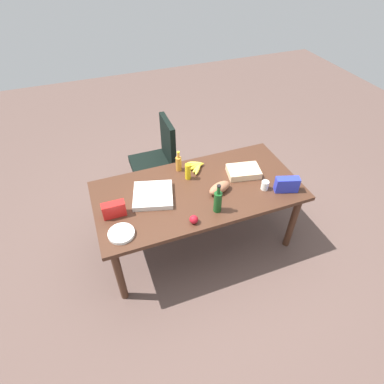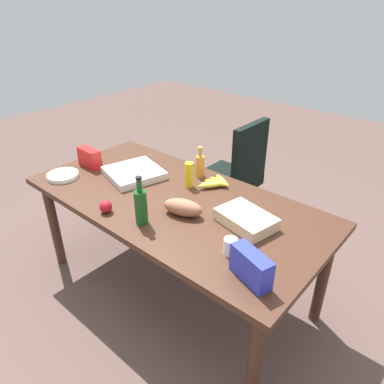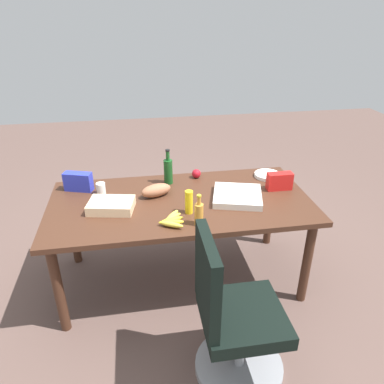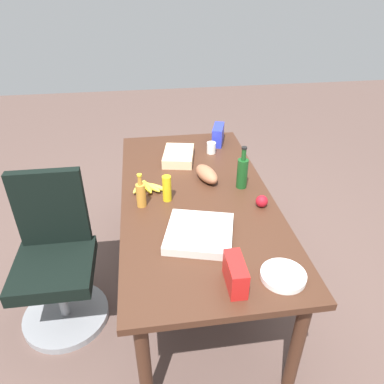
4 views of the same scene
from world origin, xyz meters
name	(u,v)px [view 1 (image 1 of 4)]	position (x,y,z in m)	size (l,w,h in m)	color
ground_plane	(197,240)	(0.00, 0.00, 0.00)	(10.00, 10.00, 0.00)	brown
conference_table	(198,196)	(0.00, 0.00, 0.68)	(1.98, 0.97, 0.76)	#432619
office_chair	(157,168)	(0.18, -0.92, 0.40)	(0.56, 0.56, 1.02)	gray
pizza_box	(153,195)	(0.43, -0.05, 0.79)	(0.36, 0.36, 0.05)	silver
wine_bottle	(218,201)	(-0.06, 0.32, 0.87)	(0.08, 0.08, 0.30)	#174C1D
apple_red	(194,219)	(0.19, 0.38, 0.80)	(0.08, 0.08, 0.08)	#B11420
paper_plate_stack	(121,234)	(0.80, 0.30, 0.78)	(0.22, 0.22, 0.03)	white
bread_loaf	(220,188)	(-0.18, 0.10, 0.81)	(0.24, 0.11, 0.10)	#A16445
banana_bunch	(197,166)	(-0.10, -0.31, 0.79)	(0.18, 0.24, 0.04)	yellow
sheet_cake	(244,171)	(-0.51, -0.06, 0.80)	(0.32, 0.22, 0.07)	beige
paper_cup	(265,185)	(-0.60, 0.21, 0.81)	(0.07, 0.07, 0.09)	white
mustard_bottle	(188,172)	(0.03, -0.19, 0.85)	(0.06, 0.06, 0.17)	yellow
chip_bag_blue	(287,185)	(-0.78, 0.30, 0.84)	(0.22, 0.08, 0.15)	#2A37C1
chip_bag_red	(114,210)	(0.81, 0.06, 0.83)	(0.20, 0.08, 0.14)	red
dressing_bottle	(179,163)	(0.08, -0.36, 0.85)	(0.07, 0.07, 0.22)	orange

